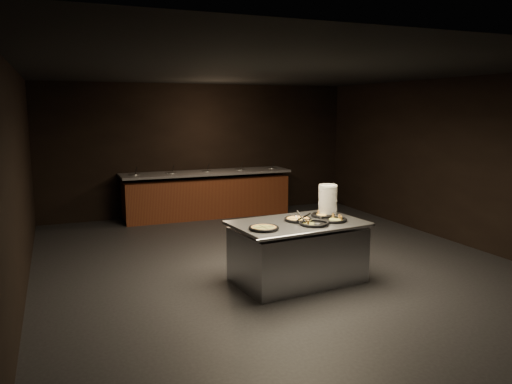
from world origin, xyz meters
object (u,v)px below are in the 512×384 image
plate_stack (328,200)px  serving_counter (298,253)px  pan_veggie_whole (264,228)px  pan_cheese_whole (298,219)px

plate_stack → serving_counter: bearing=-154.0°
pan_veggie_whole → pan_cheese_whole: (0.63, 0.29, -0.00)m
serving_counter → pan_cheese_whole: size_ratio=4.86×
plate_stack → pan_veggie_whole: 1.36m
serving_counter → pan_cheese_whole: bearing=58.1°
serving_counter → plate_stack: plate_stack is taller
pan_cheese_whole → pan_veggie_whole: bearing=-155.2°
pan_cheese_whole → plate_stack: bearing=21.2°
serving_counter → plate_stack: 0.96m
plate_stack → pan_cheese_whole: (-0.60, -0.23, -0.19)m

